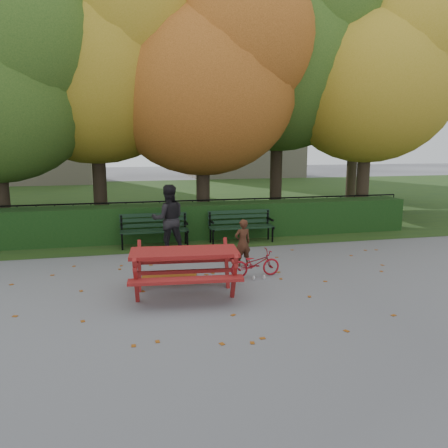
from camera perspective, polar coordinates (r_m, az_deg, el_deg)
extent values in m
plane|color=slate|center=(8.60, 1.63, -8.01)|extent=(90.00, 90.00, 0.00)
plane|color=#1D3516|center=(22.15, -7.70, 3.32)|extent=(90.00, 90.00, 0.00)
cube|color=#AFA28B|center=(34.91, -25.74, 17.34)|extent=(10.00, 7.00, 15.00)
cube|color=#AFA28B|center=(37.42, 2.58, 15.48)|extent=(9.00, 6.00, 12.00)
cube|color=black|center=(12.76, -3.54, 0.40)|extent=(13.00, 0.90, 1.00)
cube|color=black|center=(13.61, -4.09, -0.77)|extent=(14.00, 0.04, 0.04)
cube|color=black|center=(13.46, -4.14, 3.08)|extent=(14.00, 0.04, 0.04)
cylinder|color=black|center=(13.40, -16.88, 0.45)|extent=(0.03, 0.03, 1.00)
cylinder|color=black|center=(13.53, -4.11, 0.98)|extent=(0.03, 0.03, 1.00)
cylinder|color=black|center=(14.31, 7.83, 1.42)|extent=(0.03, 0.03, 1.00)
cylinder|color=black|center=(15.90, 19.70, 1.81)|extent=(0.03, 0.03, 1.00)
cylinder|color=black|center=(14.17, -27.09, 3.60)|extent=(0.44, 0.44, 2.62)
sphere|color=#294B19|center=(13.47, -25.04, 20.92)|extent=(4.20, 4.20, 4.20)
cylinder|color=black|center=(14.94, -15.95, 5.65)|extent=(0.44, 0.44, 3.15)
ellipsoid|color=olive|center=(15.06, -16.62, 18.54)|extent=(6.40, 6.40, 5.76)
sphere|color=olive|center=(14.56, -12.29, 24.82)|extent=(4.80, 4.80, 4.80)
cylinder|color=black|center=(14.38, -2.76, 5.17)|extent=(0.44, 0.44, 2.80)
ellipsoid|color=brown|center=(14.42, -2.87, 17.13)|extent=(6.00, 6.00, 5.40)
sphere|color=brown|center=(14.15, 2.21, 22.80)|extent=(4.50, 4.50, 4.50)
cylinder|color=black|center=(16.40, 6.82, 6.99)|extent=(0.44, 0.44, 3.50)
ellipsoid|color=#294B19|center=(16.60, 7.12, 20.01)|extent=(6.80, 6.80, 6.12)
sphere|color=#294B19|center=(16.61, 12.64, 25.25)|extent=(5.10, 5.10, 5.10)
cylinder|color=black|center=(16.22, 17.68, 5.60)|extent=(0.44, 0.44, 2.97)
ellipsoid|color=olive|center=(16.29, 18.33, 16.83)|extent=(5.80, 5.80, 5.22)
sphere|color=olive|center=(16.45, 23.25, 21.08)|extent=(4.35, 4.35, 4.35)
cylinder|color=black|center=(20.57, 16.33, 6.85)|extent=(0.44, 0.44, 3.15)
ellipsoid|color=#294B19|center=(20.66, 16.82, 16.22)|extent=(6.00, 6.00, 5.40)
sphere|color=#294B19|center=(20.75, 20.80, 19.74)|extent=(4.50, 4.50, 4.50)
cube|color=black|center=(11.56, -8.99, -1.07)|extent=(1.80, 0.12, 0.04)
cube|color=black|center=(11.74, -9.06, -0.90)|extent=(1.80, 0.12, 0.04)
cube|color=black|center=(11.91, -9.12, -0.73)|extent=(1.80, 0.12, 0.04)
cube|color=black|center=(11.98, -9.17, -0.13)|extent=(1.80, 0.05, 0.10)
cube|color=black|center=(11.95, -9.19, 0.58)|extent=(1.80, 0.05, 0.10)
cube|color=black|center=(11.93, -9.21, 1.19)|extent=(1.80, 0.05, 0.10)
cube|color=black|center=(11.71, -13.20, -1.17)|extent=(0.05, 0.55, 0.06)
cube|color=black|center=(11.94, -13.25, 0.15)|extent=(0.05, 0.05, 0.41)
cylinder|color=black|center=(11.58, -13.16, -2.31)|extent=(0.05, 0.05, 0.44)
cylinder|color=black|center=(11.93, -13.17, -1.94)|extent=(0.05, 0.05, 0.44)
cube|color=black|center=(11.69, -13.24, -0.19)|extent=(0.05, 0.45, 0.04)
cube|color=black|center=(11.83, -4.95, -0.81)|extent=(0.05, 0.55, 0.06)
cube|color=black|center=(12.05, -5.15, 0.48)|extent=(0.05, 0.05, 0.41)
cylinder|color=black|center=(11.70, -4.80, -1.94)|extent=(0.05, 0.05, 0.44)
cylinder|color=black|center=(12.04, -5.06, -1.58)|extent=(0.05, 0.05, 0.44)
cube|color=black|center=(11.81, -4.98, 0.16)|extent=(0.05, 0.45, 0.04)
cube|color=black|center=(11.97, 2.54, -0.55)|extent=(1.80, 0.12, 0.04)
cube|color=black|center=(12.14, 2.31, -0.39)|extent=(1.80, 0.12, 0.04)
cube|color=black|center=(12.31, 2.08, -0.24)|extent=(1.80, 0.12, 0.04)
cube|color=black|center=(12.37, 1.98, 0.34)|extent=(1.80, 0.05, 0.10)
cube|color=black|center=(12.35, 1.98, 1.02)|extent=(1.80, 0.05, 0.10)
cube|color=black|center=(12.33, 1.99, 1.62)|extent=(1.80, 0.05, 0.10)
cube|color=black|center=(11.95, -1.62, -0.66)|extent=(0.05, 0.55, 0.06)
cube|color=black|center=(12.17, -1.89, 0.61)|extent=(0.05, 0.05, 0.41)
cylinder|color=black|center=(11.81, -1.44, -1.78)|extent=(0.05, 0.05, 0.44)
cylinder|color=black|center=(12.16, -1.79, -1.43)|extent=(0.05, 0.05, 0.44)
cube|color=black|center=(11.93, -1.65, 0.30)|extent=(0.05, 0.45, 0.04)
cube|color=black|center=(12.39, 6.10, -0.31)|extent=(0.05, 0.55, 0.06)
cube|color=black|center=(12.61, 5.71, 0.91)|extent=(0.05, 0.05, 0.41)
cylinder|color=black|center=(12.27, 6.36, -1.38)|extent=(0.05, 0.05, 0.44)
cylinder|color=black|center=(12.60, 5.81, -1.06)|extent=(0.05, 0.05, 0.44)
cube|color=black|center=(12.38, 6.08, 0.61)|extent=(0.05, 0.45, 0.04)
cube|color=maroon|center=(7.92, -5.22, -3.69)|extent=(2.00, 0.99, 0.06)
cube|color=maroon|center=(7.39, -4.96, -7.33)|extent=(1.95, 0.46, 0.05)
cube|color=maroon|center=(8.63, -5.37, -4.73)|extent=(1.95, 0.46, 0.05)
cube|color=maroon|center=(7.57, -11.41, -7.41)|extent=(0.12, 0.56, 0.94)
cube|color=maroon|center=(8.49, -11.00, -5.42)|extent=(0.12, 0.56, 0.94)
cube|color=maroon|center=(7.95, -11.26, -4.43)|extent=(0.21, 1.45, 0.06)
cube|color=maroon|center=(7.64, 1.33, -7.04)|extent=(0.12, 0.56, 0.94)
cube|color=maroon|center=(8.55, 0.32, -5.11)|extent=(0.12, 0.56, 0.94)
cube|color=maroon|center=(8.02, 0.80, -4.11)|extent=(0.21, 1.45, 0.06)
cube|color=maroon|center=(8.02, -5.17, -6.22)|extent=(1.72, 0.23, 0.06)
ellipsoid|color=#6B2F0E|center=(9.14, -7.15, -6.70)|extent=(1.36, 1.16, 0.08)
imported|color=#402114|center=(9.80, 2.45, -2.47)|extent=(0.43, 0.32, 1.07)
imported|color=black|center=(11.00, -7.28, 0.65)|extent=(0.86, 0.68, 1.73)
imported|color=maroon|center=(9.09, 4.10, -5.16)|extent=(1.09, 0.45, 0.56)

